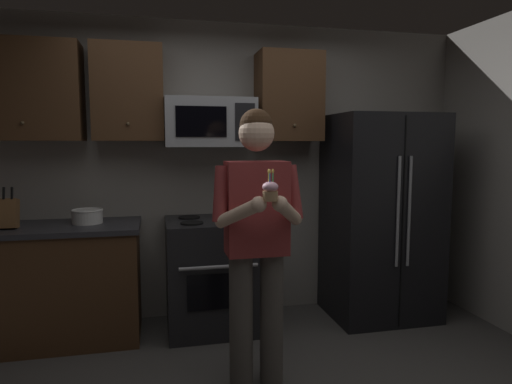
# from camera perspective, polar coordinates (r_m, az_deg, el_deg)

# --- Properties ---
(wall_back) EXTENTS (4.40, 0.10, 2.60)m
(wall_back) POSITION_cam_1_polar(r_m,az_deg,el_deg) (4.09, -4.20, 2.68)
(wall_back) COLOR gray
(wall_back) RESTS_ON ground
(oven_range) EXTENTS (0.76, 0.70, 0.93)m
(oven_range) POSITION_cam_1_polar(r_m,az_deg,el_deg) (3.83, -5.47, -10.32)
(oven_range) COLOR black
(oven_range) RESTS_ON ground
(microwave) EXTENTS (0.74, 0.41, 0.40)m
(microwave) POSITION_cam_1_polar(r_m,az_deg,el_deg) (3.80, -5.90, 8.73)
(microwave) COLOR #9EA0A5
(refrigerator) EXTENTS (0.90, 0.75, 1.80)m
(refrigerator) POSITION_cam_1_polar(r_m,az_deg,el_deg) (4.16, 15.54, -3.03)
(refrigerator) COLOR black
(refrigerator) RESTS_ON ground
(cabinet_row_upper) EXTENTS (2.78, 0.36, 0.76)m
(cabinet_row_upper) POSITION_cam_1_polar(r_m,az_deg,el_deg) (3.84, -14.77, 11.98)
(cabinet_row_upper) COLOR #4C301C
(counter_left) EXTENTS (1.44, 0.66, 0.92)m
(counter_left) POSITION_cam_1_polar(r_m,az_deg,el_deg) (3.92, -25.06, -10.52)
(counter_left) COLOR #4C301C
(counter_left) RESTS_ON ground
(knife_block) EXTENTS (0.16, 0.15, 0.32)m
(knife_block) POSITION_cam_1_polar(r_m,az_deg,el_deg) (3.81, -29.17, -2.38)
(knife_block) COLOR brown
(knife_block) RESTS_ON counter_left
(bowl_large_white) EXTENTS (0.24, 0.24, 0.11)m
(bowl_large_white) POSITION_cam_1_polar(r_m,az_deg,el_deg) (3.80, -20.62, -2.85)
(bowl_large_white) COLOR white
(bowl_large_white) RESTS_ON counter_left
(person) EXTENTS (0.60, 0.48, 1.76)m
(person) POSITION_cam_1_polar(r_m,az_deg,el_deg) (2.81, 0.11, -5.20)
(person) COLOR #4C4742
(person) RESTS_ON ground
(cupcake) EXTENTS (0.09, 0.09, 0.17)m
(cupcake) POSITION_cam_1_polar(r_m,az_deg,el_deg) (2.44, 1.82, 0.16)
(cupcake) COLOR #A87F56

